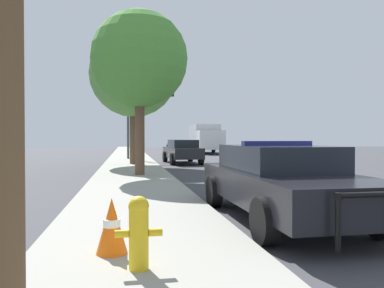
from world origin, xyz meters
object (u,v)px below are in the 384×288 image
(police_car, at_px, (281,180))
(tree_sidewalk_near, at_px, (140,60))
(box_truck, at_px, (205,138))
(traffic_cone, at_px, (112,225))
(traffic_light, at_px, (146,104))
(fire_hydrant, at_px, (139,230))
(tree_sidewalk_mid, at_px, (134,74))
(car_background_midblock, at_px, (182,151))
(car_background_distant, at_px, (175,144))

(police_car, height_order, tree_sidewalk_near, tree_sidewalk_near)
(box_truck, xyz_separation_m, traffic_cone, (-8.10, -32.39, -1.11))
(police_car, bearing_deg, box_truck, -99.85)
(traffic_light, distance_m, box_truck, 12.99)
(fire_hydrant, relative_size, traffic_cone, 1.17)
(tree_sidewalk_near, bearing_deg, tree_sidewalk_mid, 91.01)
(car_background_midblock, distance_m, box_truck, 15.25)
(traffic_light, height_order, tree_sidewalk_near, tree_sidewalk_near)
(tree_sidewalk_near, height_order, tree_sidewalk_mid, tree_sidewalk_mid)
(fire_hydrant, distance_m, traffic_cone, 0.71)
(car_background_midblock, bearing_deg, traffic_cone, -104.07)
(tree_sidewalk_near, relative_size, traffic_cone, 9.21)
(police_car, xyz_separation_m, tree_sidewalk_mid, (-2.52, 14.11, 4.33))
(car_background_midblock, xyz_separation_m, tree_sidewalk_near, (-2.85, -7.93, 3.83))
(car_background_midblock, bearing_deg, traffic_light, 116.60)
(fire_hydrant, relative_size, tree_sidewalk_mid, 0.11)
(police_car, xyz_separation_m, box_truck, (4.99, 30.36, 0.82))
(fire_hydrant, distance_m, box_truck, 33.95)
(car_background_distant, relative_size, box_truck, 0.62)
(police_car, xyz_separation_m, traffic_cone, (-3.11, -2.04, -0.29))
(police_car, xyz_separation_m, traffic_light, (-1.57, 19.38, 3.13))
(box_truck, bearing_deg, car_background_distant, -78.42)
(car_background_midblock, height_order, tree_sidewalk_near, tree_sidewalk_near)
(tree_sidewalk_mid, bearing_deg, box_truck, 65.17)
(car_background_midblock, distance_m, tree_sidewalk_near, 9.25)
(fire_hydrant, relative_size, box_truck, 0.11)
(car_background_midblock, bearing_deg, car_background_distant, 80.95)
(traffic_light, bearing_deg, box_truck, 59.12)
(fire_hydrant, distance_m, tree_sidewalk_near, 11.32)
(traffic_light, relative_size, box_truck, 0.73)
(car_background_midblock, height_order, traffic_cone, car_background_midblock)
(car_background_midblock, distance_m, tree_sidewalk_mid, 5.52)
(fire_hydrant, xyz_separation_m, traffic_light, (1.23, 22.05, 3.33))
(tree_sidewalk_mid, bearing_deg, traffic_cone, -92.08)
(fire_hydrant, distance_m, car_background_distant, 44.01)
(car_background_midblock, relative_size, tree_sidewalk_near, 0.74)
(tree_sidewalk_near, bearing_deg, traffic_light, 85.80)
(traffic_light, height_order, box_truck, traffic_light)
(fire_hydrant, relative_size, traffic_light, 0.15)
(traffic_light, bearing_deg, fire_hydrant, -93.19)
(traffic_cone, bearing_deg, fire_hydrant, -63.80)
(fire_hydrant, height_order, car_background_distant, car_background_distant)
(police_car, xyz_separation_m, car_background_distant, (3.18, 40.93, -0.05))
(police_car, relative_size, car_background_midblock, 1.09)
(traffic_light, distance_m, car_background_distant, 22.29)
(police_car, xyz_separation_m, tree_sidewalk_near, (-2.41, 7.89, 3.84))
(fire_hydrant, distance_m, traffic_light, 22.34)
(car_background_distant, distance_m, tree_sidewalk_mid, 27.77)
(box_truck, bearing_deg, traffic_cone, 77.81)
(car_background_distant, bearing_deg, traffic_light, -97.71)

